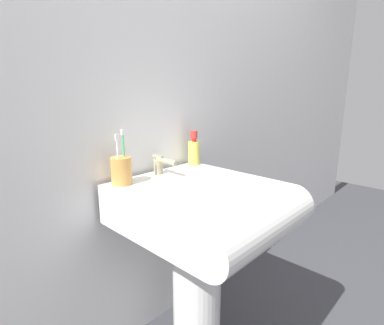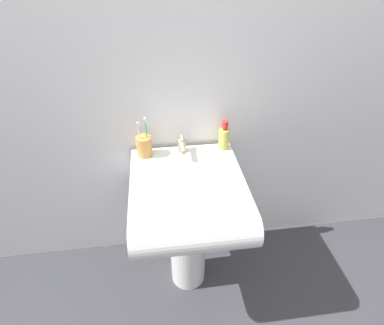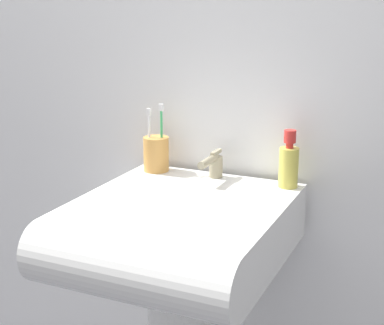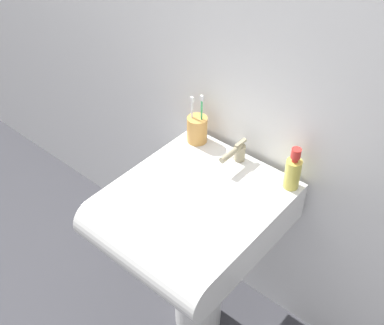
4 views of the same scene
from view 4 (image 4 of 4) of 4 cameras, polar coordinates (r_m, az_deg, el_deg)
The scene contains 7 objects.
ground_plane at distance 2.16m, azimuth 0.71°, elevation -17.99°, with size 6.00×6.00×0.00m, color #38383D.
wall_back at distance 1.53m, azimuth 8.67°, elevation 15.14°, with size 5.00×0.05×2.40m, color white.
sink_pedestal at distance 1.91m, azimuth 0.78°, elevation -13.26°, with size 0.19×0.19×0.60m, color white.
sink_basin at distance 1.60m, azimuth -0.43°, elevation -6.52°, with size 0.51×0.59×0.15m.
faucet at distance 1.67m, azimuth 5.46°, elevation 1.13°, with size 0.04×0.13×0.08m.
toothbrush_cup at distance 1.76m, azimuth 0.61°, elevation 4.00°, with size 0.07×0.07×0.20m.
soap_bottle at distance 1.59m, azimuth 11.86°, elevation -1.07°, with size 0.05×0.05×0.16m.
Camera 4 is at (0.72, -0.89, 1.83)m, focal length 45.00 mm.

